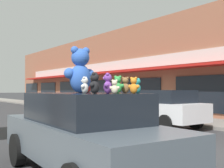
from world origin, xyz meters
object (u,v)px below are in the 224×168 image
at_px(teddy_bear_teal, 137,86).
at_px(parked_car_far_center, 157,107).
at_px(plush_art_car, 83,132).
at_px(teddy_bear_orange, 134,86).
at_px(teddy_bear_black, 95,83).
at_px(teddy_bear_green, 118,85).
at_px(teddy_bear_red, 87,85).
at_px(teddy_bear_brown, 125,85).
at_px(teddy_bear_purple, 108,84).
at_px(teddy_bear_giant, 80,71).
at_px(teddy_bear_white, 85,85).
at_px(teddy_bear_cream, 115,87).

xyz_separation_m(teddy_bear_teal, parked_car_far_center, (5.43, 4.90, -0.82)).
relative_size(plush_art_car, teddy_bear_orange, 16.49).
xyz_separation_m(teddy_bear_teal, teddy_bear_black, (-0.95, -0.06, 0.03)).
distance_m(teddy_bear_teal, teddy_bear_green, 0.37).
height_order(teddy_bear_red, teddy_bear_brown, teddy_bear_red).
distance_m(teddy_bear_purple, parked_car_far_center, 7.87).
bearing_deg(teddy_bear_brown, plush_art_car, 9.76).
xyz_separation_m(teddy_bear_giant, teddy_bear_white, (-0.29, -0.67, -0.30)).
xyz_separation_m(teddy_bear_red, teddy_bear_orange, (-0.17, -1.79, -0.04)).
height_order(teddy_bear_black, teddy_bear_purple, teddy_bear_purple).
height_order(teddy_bear_giant, teddy_bear_black, teddy_bear_giant).
relative_size(teddy_bear_brown, teddy_bear_cream, 1.32).
distance_m(teddy_bear_white, teddy_bear_purple, 0.47).
bearing_deg(teddy_bear_giant, plush_art_car, 73.01).
xyz_separation_m(teddy_bear_brown, teddy_bear_white, (-0.79, 0.15, -0.01)).
distance_m(plush_art_car, teddy_bear_purple, 1.24).
xyz_separation_m(teddy_bear_black, teddy_bear_purple, (0.29, 0.05, 0.00)).
bearing_deg(teddy_bear_brown, teddy_bear_cream, 90.31).
bearing_deg(teddy_bear_orange, teddy_bear_green, -31.87).
xyz_separation_m(teddy_bear_orange, teddy_bear_cream, (-0.38, 0.04, -0.02)).
xyz_separation_m(teddy_bear_teal, teddy_bear_green, (-0.22, 0.29, 0.02)).
height_order(plush_art_car, parked_car_far_center, parked_car_far_center).
height_order(teddy_bear_giant, teddy_bear_cream, teddy_bear_giant).
relative_size(teddy_bear_red, teddy_bear_cream, 1.58).
height_order(teddy_bear_cream, teddy_bear_green, teddy_bear_green).
bearing_deg(teddy_bear_purple, teddy_bear_brown, 157.39).
bearing_deg(teddy_bear_red, plush_art_car, 37.31).
bearing_deg(teddy_bear_orange, teddy_bear_red, -32.45).
distance_m(plush_art_car, teddy_bear_green, 1.13).
relative_size(teddy_bear_brown, teddy_bear_black, 0.90).
distance_m(teddy_bear_teal, teddy_bear_black, 0.96).
distance_m(teddy_bear_brown, teddy_bear_black, 0.96).
xyz_separation_m(teddy_bear_white, parked_car_far_center, (6.28, 4.47, -0.83)).
relative_size(teddy_bear_white, teddy_bear_green, 0.90).
xyz_separation_m(plush_art_car, teddy_bear_white, (-0.21, -0.40, 0.88)).
xyz_separation_m(teddy_bear_orange, parked_car_far_center, (5.69, 5.10, -0.83)).
height_order(teddy_bear_giant, teddy_bear_red, teddy_bear_giant).
bearing_deg(teddy_bear_brown, teddy_bear_teal, 154.33).
bearing_deg(teddy_bear_purple, teddy_bear_cream, 52.35).
xyz_separation_m(teddy_bear_giant, teddy_bear_orange, (0.30, -1.30, -0.31)).
distance_m(teddy_bear_teal, teddy_bear_cream, 0.66).
relative_size(teddy_bear_giant, teddy_bear_brown, 3.01).
xyz_separation_m(teddy_bear_red, teddy_bear_green, (-0.13, -1.30, -0.02)).
height_order(teddy_bear_red, teddy_bear_cream, teddy_bear_red).
bearing_deg(teddy_bear_purple, teddy_bear_orange, 106.81).
xyz_separation_m(teddy_bear_red, teddy_bear_black, (-0.86, -1.65, -0.01)).
bearing_deg(plush_art_car, teddy_bear_red, 57.24).
relative_size(teddy_bear_cream, teddy_bear_white, 0.79).
bearing_deg(plush_art_car, teddy_bear_black, -106.71).
height_order(teddy_bear_brown, parked_car_far_center, teddy_bear_brown).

